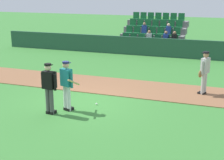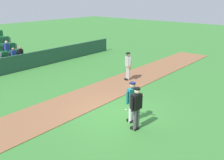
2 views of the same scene
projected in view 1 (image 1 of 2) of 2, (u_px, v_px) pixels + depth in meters
The scene contains 8 objects.
ground_plane at pixel (83, 103), 12.36m from camera, with size 80.00×80.00×0.00m, color #387A33.
infield_dirt_path at pixel (106, 85), 14.51m from camera, with size 28.00×2.52×0.03m, color brown.
dugout_fence at pixel (145, 47), 20.82m from camera, with size 20.00×0.16×1.16m, color #234C38.
stadium_bleachers at pixel (154, 39), 22.85m from camera, with size 4.45×3.80×2.45m.
batter_teal_jersey at pixel (67, 84), 11.32m from camera, with size 0.59×0.80×1.76m.
umpire_home_plate at pixel (49, 86), 11.01m from camera, with size 0.59×0.34×1.76m.
runner_grey_jersey at pixel (204, 72), 13.03m from camera, with size 0.42×0.62×1.76m.
baseball at pixel (97, 104), 12.11m from camera, with size 0.07×0.07×0.07m, color white.
Camera 1 is at (4.93, -10.64, 4.14)m, focal length 52.88 mm.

